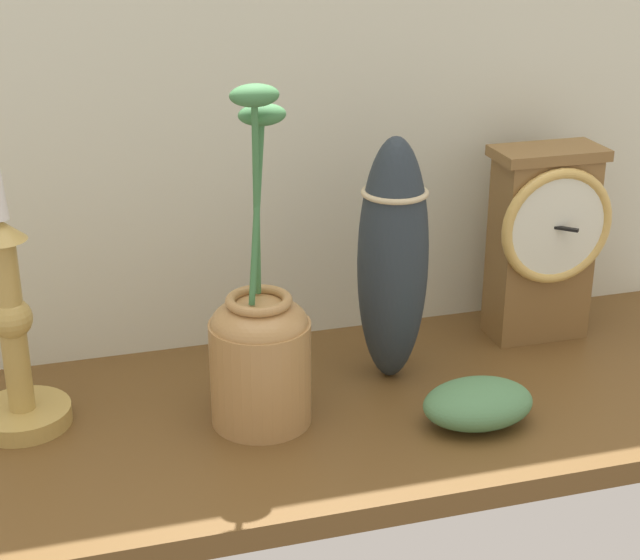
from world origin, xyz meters
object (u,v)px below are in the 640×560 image
at_px(brass_vase_jar, 260,348).
at_px(tall_ceramic_vase, 393,260).
at_px(candlestick_tall_left, 11,321).
at_px(mantel_clock, 543,240).

xyz_separation_m(brass_vase_jar, tall_ceramic_vase, (0.15, 0.06, 0.05)).
xyz_separation_m(candlestick_tall_left, brass_vase_jar, (0.23, -0.06, -0.03)).
relative_size(mantel_clock, brass_vase_jar, 0.66).
relative_size(mantel_clock, tall_ceramic_vase, 0.85).
height_order(candlestick_tall_left, brass_vase_jar, candlestick_tall_left).
bearing_deg(mantel_clock, tall_ceramic_vase, -166.57).
bearing_deg(candlestick_tall_left, brass_vase_jar, -14.06).
distance_m(brass_vase_jar, tall_ceramic_vase, 0.17).
bearing_deg(brass_vase_jar, tall_ceramic_vase, 19.73).
bearing_deg(tall_ceramic_vase, mantel_clock, 13.43).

